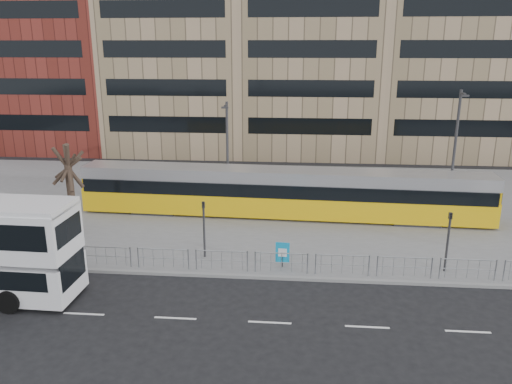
# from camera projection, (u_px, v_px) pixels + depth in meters

# --- Properties ---
(ground) EXTENTS (120.00, 120.00, 0.00)m
(ground) POSITION_uv_depth(u_px,v_px,m) (234.00, 278.00, 24.72)
(ground) COLOR black
(ground) RESTS_ON ground
(plaza) EXTENTS (64.00, 24.00, 0.15)m
(plaza) POSITION_uv_depth(u_px,v_px,m) (256.00, 204.00, 36.17)
(plaza) COLOR slate
(plaza) RESTS_ON ground
(kerb) EXTENTS (64.00, 0.25, 0.17)m
(kerb) POSITION_uv_depth(u_px,v_px,m) (234.00, 276.00, 24.75)
(kerb) COLOR gray
(kerb) RESTS_ON ground
(building_row) EXTENTS (70.40, 18.40, 31.20)m
(building_row) POSITION_uv_depth(u_px,v_px,m) (288.00, 28.00, 53.73)
(building_row) COLOR maroon
(building_row) RESTS_ON ground
(pedestrian_barrier) EXTENTS (32.07, 0.07, 1.10)m
(pedestrian_barrier) POSITION_uv_depth(u_px,v_px,m) (275.00, 257.00, 24.76)
(pedestrian_barrier) COLOR #9A9DA2
(pedestrian_barrier) RESTS_ON plaza
(road_markings) EXTENTS (62.00, 0.12, 0.01)m
(road_markings) POSITION_uv_depth(u_px,v_px,m) (246.00, 321.00, 20.81)
(road_markings) COLOR white
(road_markings) RESTS_ON ground
(tram) EXTENTS (26.94, 3.71, 3.16)m
(tram) POSITION_uv_depth(u_px,v_px,m) (282.00, 193.00, 33.00)
(tram) COLOR yellow
(tram) RESTS_ON plaza
(ad_panel) EXTENTS (0.71, 0.12, 1.34)m
(ad_panel) POSITION_uv_depth(u_px,v_px,m) (283.00, 253.00, 25.40)
(ad_panel) COLOR #2D2D30
(ad_panel) RESTS_ON plaza
(pedestrian) EXTENTS (0.53, 0.69, 1.69)m
(pedestrian) POSITION_uv_depth(u_px,v_px,m) (39.00, 239.00, 27.07)
(pedestrian) COLOR black
(pedestrian) RESTS_ON plaza
(traffic_light_west) EXTENTS (0.22, 0.24, 3.10)m
(traffic_light_west) POSITION_uv_depth(u_px,v_px,m) (204.00, 222.00, 26.31)
(traffic_light_west) COLOR #2D2D30
(traffic_light_west) RESTS_ON plaza
(traffic_light_east) EXTENTS (0.20, 0.23, 3.10)m
(traffic_light_east) POSITION_uv_depth(u_px,v_px,m) (449.00, 234.00, 24.61)
(traffic_light_east) COLOR #2D2D30
(traffic_light_east) RESTS_ON plaza
(lamp_post_west) EXTENTS (0.45, 1.04, 7.33)m
(lamp_post_west) POSITION_uv_depth(u_px,v_px,m) (227.00, 150.00, 34.26)
(lamp_post_west) COLOR #2D2D30
(lamp_post_west) RESTS_ON plaza
(lamp_post_east) EXTENTS (0.45, 1.04, 8.30)m
(lamp_post_east) POSITION_uv_depth(u_px,v_px,m) (455.00, 149.00, 32.02)
(lamp_post_east) COLOR #2D2D30
(lamp_post_east) RESTS_ON plaza
(bare_tree) EXTENTS (4.92, 4.92, 7.89)m
(bare_tree) POSITION_uv_depth(u_px,v_px,m) (65.00, 140.00, 28.95)
(bare_tree) COLOR black
(bare_tree) RESTS_ON plaza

